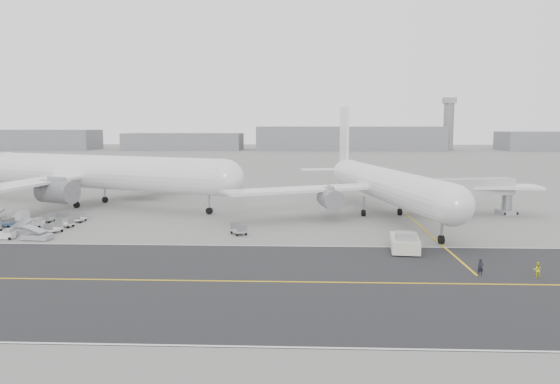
{
  "coord_description": "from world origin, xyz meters",
  "views": [
    {
      "loc": [
        12.12,
        -69.89,
        15.35
      ],
      "look_at": [
        8.72,
        12.0,
        5.16
      ],
      "focal_mm": 35.0,
      "sensor_mm": 36.0,
      "label": 1
    }
  ],
  "objects_px": {
    "airliner_a": "(92,172)",
    "jet_bridge": "(468,189)",
    "airliner_b": "(383,184)",
    "control_tower": "(449,123)",
    "ground_crew_b": "(537,270)",
    "pushback_tug": "(405,242)",
    "ground_crew_a": "(481,267)"
  },
  "relations": [
    {
      "from": "airliner_a",
      "to": "jet_bridge",
      "type": "relative_size",
      "value": 3.55
    },
    {
      "from": "airliner_b",
      "to": "airliner_a",
      "type": "bearing_deg",
      "value": 157.59
    },
    {
      "from": "control_tower",
      "to": "ground_crew_b",
      "type": "height_order",
      "value": "control_tower"
    },
    {
      "from": "control_tower",
      "to": "pushback_tug",
      "type": "height_order",
      "value": "control_tower"
    },
    {
      "from": "airliner_a",
      "to": "jet_bridge",
      "type": "bearing_deg",
      "value": -75.89
    },
    {
      "from": "control_tower",
      "to": "airliner_a",
      "type": "distance_m",
      "value": 266.53
    },
    {
      "from": "airliner_b",
      "to": "ground_crew_b",
      "type": "height_order",
      "value": "airliner_b"
    },
    {
      "from": "airliner_b",
      "to": "ground_crew_a",
      "type": "bearing_deg",
      "value": -94.33
    },
    {
      "from": "control_tower",
      "to": "jet_bridge",
      "type": "bearing_deg",
      "value": -103.88
    },
    {
      "from": "control_tower",
      "to": "airliner_b",
      "type": "distance_m",
      "value": 255.04
    },
    {
      "from": "airliner_a",
      "to": "ground_crew_b",
      "type": "height_order",
      "value": "airliner_a"
    },
    {
      "from": "control_tower",
      "to": "ground_crew_b",
      "type": "xyz_separation_m",
      "value": [
        -64.2,
        -280.37,
        -15.46
      ]
    },
    {
      "from": "jet_bridge",
      "to": "control_tower",
      "type": "bearing_deg",
      "value": 63.39
    },
    {
      "from": "airliner_a",
      "to": "ground_crew_a",
      "type": "height_order",
      "value": "airliner_a"
    },
    {
      "from": "ground_crew_a",
      "to": "ground_crew_b",
      "type": "height_order",
      "value": "ground_crew_a"
    },
    {
      "from": "ground_crew_a",
      "to": "jet_bridge",
      "type": "bearing_deg",
      "value": 73.63
    },
    {
      "from": "control_tower",
      "to": "airliner_b",
      "type": "height_order",
      "value": "control_tower"
    },
    {
      "from": "jet_bridge",
      "to": "pushback_tug",
      "type": "bearing_deg",
      "value": -132.8
    },
    {
      "from": "control_tower",
      "to": "ground_crew_a",
      "type": "relative_size",
      "value": 17.96
    },
    {
      "from": "pushback_tug",
      "to": "jet_bridge",
      "type": "xyz_separation_m",
      "value": [
        15.47,
        26.71,
        3.46
      ]
    },
    {
      "from": "airliner_b",
      "to": "ground_crew_b",
      "type": "relative_size",
      "value": 34.25
    },
    {
      "from": "control_tower",
      "to": "pushback_tug",
      "type": "bearing_deg",
      "value": -105.64
    },
    {
      "from": "ground_crew_b",
      "to": "jet_bridge",
      "type": "bearing_deg",
      "value": -88.87
    },
    {
      "from": "pushback_tug",
      "to": "ground_crew_b",
      "type": "relative_size",
      "value": 5.76
    },
    {
      "from": "jet_bridge",
      "to": "ground_crew_b",
      "type": "bearing_deg",
      "value": -109.2
    },
    {
      "from": "jet_bridge",
      "to": "ground_crew_b",
      "type": "relative_size",
      "value": 10.95
    },
    {
      "from": "control_tower",
      "to": "ground_crew_b",
      "type": "relative_size",
      "value": 19.72
    },
    {
      "from": "airliner_a",
      "to": "jet_bridge",
      "type": "xyz_separation_m",
      "value": [
        67.83,
        -8.79,
        -1.91
      ]
    },
    {
      "from": "pushback_tug",
      "to": "ground_crew_b",
      "type": "distance_m",
      "value": 15.78
    },
    {
      "from": "airliner_a",
      "to": "airliner_b",
      "type": "xyz_separation_m",
      "value": [
        53.33,
        -9.98,
        -0.96
      ]
    },
    {
      "from": "jet_bridge",
      "to": "ground_crew_a",
      "type": "xyz_separation_m",
      "value": [
        -9.76,
        -37.36,
        -3.65
      ]
    },
    {
      "from": "pushback_tug",
      "to": "ground_crew_a",
      "type": "bearing_deg",
      "value": -54.97
    }
  ]
}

